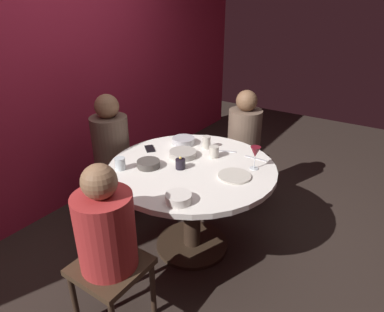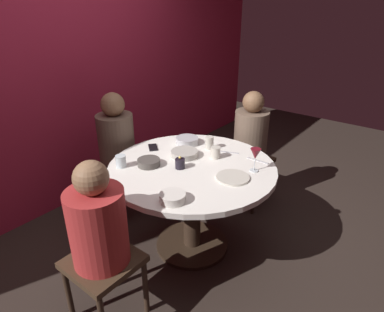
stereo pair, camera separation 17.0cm
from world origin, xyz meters
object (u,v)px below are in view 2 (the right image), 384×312
object	(u,v)px
bowl_small_white	(173,197)
cup_by_left_diner	(209,143)
seated_diner_right	(251,136)
bowl_serving_large	(187,141)
cup_near_candle	(121,161)
bowl_salad_center	(149,162)
bowl_sauce_side	(185,153)
wine_glass	(255,155)
cell_phone	(153,147)
seated_diner_back	(116,142)
seated_diner_left	(98,228)
dinner_plate	(233,177)
cup_by_right_diner	(215,152)
candle_holder	(180,163)
dining_table	(192,185)

from	to	relation	value
bowl_small_white	cup_by_left_diner	distance (m)	0.85
seated_diner_right	bowl_serving_large	bearing A→B (deg)	-26.30
cup_near_candle	bowl_small_white	bearing A→B (deg)	-100.74
bowl_salad_center	bowl_small_white	bearing A→B (deg)	-119.19
bowl_serving_large	bowl_sauce_side	world-z (taller)	bowl_serving_large
wine_glass	bowl_serving_large	world-z (taller)	wine_glass
wine_glass	cup_near_candle	distance (m)	0.99
cell_phone	bowl_serving_large	world-z (taller)	bowl_serving_large
bowl_small_white	cup_near_candle	bearing A→B (deg)	79.26
bowl_serving_large	cup_near_candle	distance (m)	0.66
seated_diner_back	bowl_salad_center	distance (m)	0.64
bowl_salad_center	bowl_sauce_side	world-z (taller)	bowl_salad_center
seated_diner_left	wine_glass	size ratio (longest dim) A/B	6.42
seated_diner_back	cell_phone	xyz separation A→B (m)	(0.06, -0.40, 0.03)
dinner_plate	cup_by_right_diner	size ratio (longest dim) A/B	2.56
candle_holder	dinner_plate	bearing A→B (deg)	-74.64
seated_diner_right	candle_holder	xyz separation A→B (m)	(-0.99, 0.05, 0.09)
cup_near_candle	cup_by_right_diner	world-z (taller)	same
seated_diner_back	wine_glass	xyz separation A→B (m)	(0.21, -1.28, 0.16)
bowl_small_white	cup_by_right_diner	bearing A→B (deg)	12.30
dinner_plate	bowl_small_white	size ratio (longest dim) A/B	1.43
seated_diner_left	cell_phone	bearing A→B (deg)	26.54
dining_table	bowl_serving_large	world-z (taller)	bowl_serving_large
candle_holder	cup_by_right_diner	xyz separation A→B (m)	(0.31, -0.11, 0.01)
candle_holder	dinner_plate	world-z (taller)	candle_holder
cup_near_candle	cup_by_right_diner	size ratio (longest dim) A/B	1.00
seated_diner_right	bowl_salad_center	xyz separation A→B (m)	(-1.10, 0.26, 0.07)
seated_diner_left	seated_diner_right	world-z (taller)	seated_diner_right
seated_diner_right	bowl_small_white	bearing A→B (deg)	8.69
seated_diner_back	seated_diner_left	bearing A→B (deg)	-45.11
seated_diner_back	wine_glass	world-z (taller)	seated_diner_back
bowl_sauce_side	cup_by_right_diner	world-z (taller)	cup_by_right_diner
bowl_serving_large	bowl_sauce_side	xyz separation A→B (m)	(-0.21, -0.14, -0.00)
seated_diner_left	bowl_serving_large	distance (m)	1.22
dining_table	bowl_sauce_side	size ratio (longest dim) A/B	5.90
seated_diner_right	seated_diner_back	bearing A→B (deg)	-43.92
bowl_salad_center	cup_by_left_diner	distance (m)	0.56
seated_diner_left	seated_diner_right	distance (m)	1.77
seated_diner_right	dinner_plate	distance (m)	0.95
wine_glass	bowl_salad_center	size ratio (longest dim) A/B	1.03
cell_phone	seated_diner_back	bearing A→B (deg)	-42.26
seated_diner_back	bowl_small_white	size ratio (longest dim) A/B	7.15
seated_diner_right	cup_by_left_diner	xyz separation A→B (m)	(-0.56, 0.08, 0.10)
bowl_serving_large	seated_diner_back	bearing A→B (deg)	118.07
bowl_serving_large	cup_by_right_diner	distance (m)	0.36
seated_diner_right	wine_glass	size ratio (longest dim) A/B	6.50
bowl_salad_center	seated_diner_left	bearing A→B (deg)	-159.03
seated_diner_back	bowl_salad_center	bearing A→B (deg)	-17.91
dinner_plate	bowl_salad_center	size ratio (longest dim) A/B	1.37
candle_holder	cell_phone	bearing A→B (deg)	71.27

